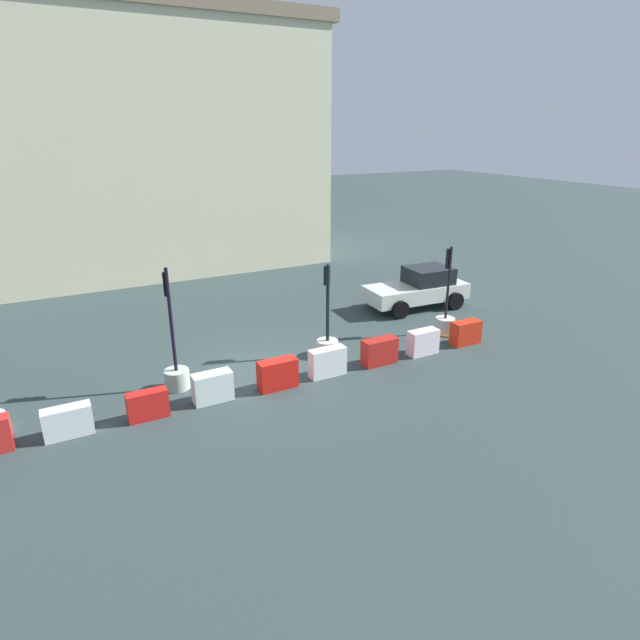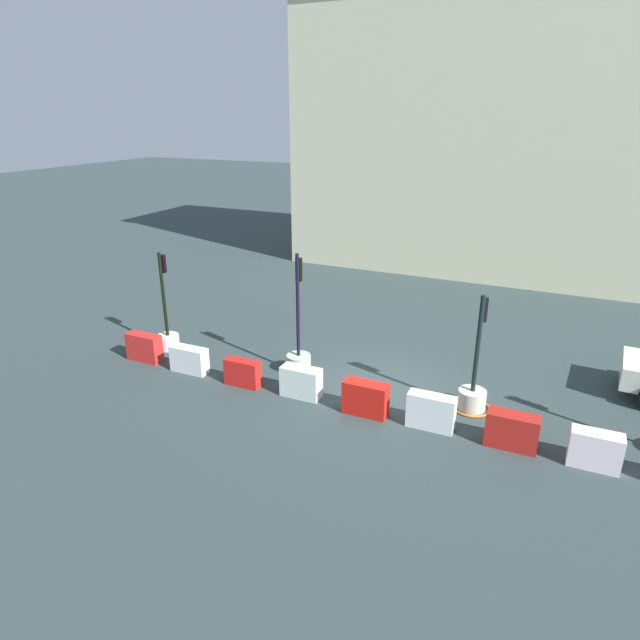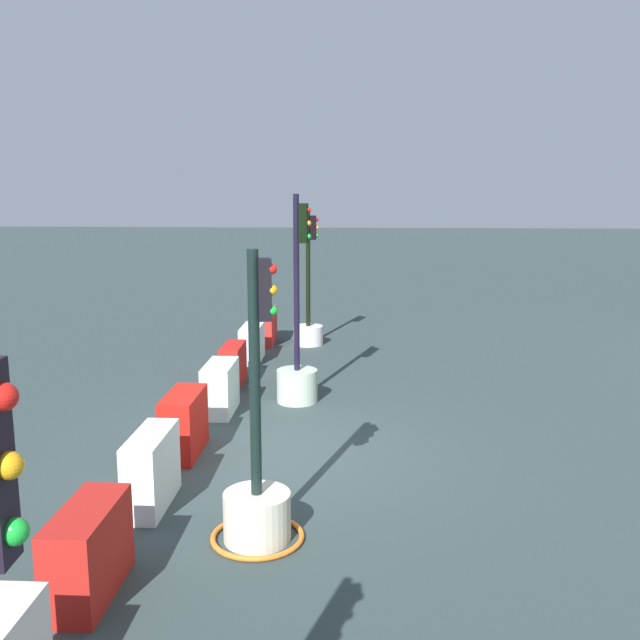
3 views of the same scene
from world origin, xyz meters
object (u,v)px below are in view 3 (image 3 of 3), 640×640
Objects in this scene: traffic_light_1 at (297,369)px; construction_barrier_2 at (233,364)px; construction_barrier_0 at (266,326)px; traffic_light_2 at (257,497)px; construction_barrier_6 at (88,552)px; construction_barrier_1 at (252,343)px; construction_barrier_3 at (220,388)px; construction_barrier_5 at (151,470)px; construction_barrier_4 at (184,424)px; traffic_light_0 at (309,323)px.

traffic_light_1 is 1.72m from construction_barrier_2.
construction_barrier_0 is 3.62m from construction_barrier_2.
construction_barrier_6 is at bearing -50.67° from traffic_light_2.
traffic_light_2 is 2.77× the size of construction_barrier_0.
construction_barrier_1 is at bearing -170.52° from traffic_light_2.
traffic_light_2 is 1.78m from construction_barrier_6.
traffic_light_1 is 4.84m from construction_barrier_0.
construction_barrier_0 is at bearing 177.96° from construction_barrier_2.
construction_barrier_5 is at bearing -1.41° from construction_barrier_3.
construction_barrier_3 is (-4.28, -1.27, -0.06)m from traffic_light_2.
traffic_light_2 is 2.84× the size of construction_barrier_3.
traffic_light_1 is 3.16× the size of construction_barrier_4.
construction_barrier_6 is (7.16, 0.01, 0.04)m from construction_barrier_2.
traffic_light_1 is 3.14× the size of construction_barrier_5.
traffic_light_1 is 3.18× the size of construction_barrier_1.
traffic_light_0 is 1.04m from construction_barrier_0.
construction_barrier_4 is (-2.40, -1.40, -0.04)m from traffic_light_2.
construction_barrier_0 is at bearing 179.36° from construction_barrier_6.
construction_barrier_2 is (3.62, -0.13, -0.05)m from construction_barrier_0.
construction_barrier_4 is (3.64, -0.02, 0.05)m from construction_barrier_2.
traffic_light_1 is 3.22m from construction_barrier_1.
construction_barrier_5 is at bearing -17.19° from traffic_light_1.
traffic_light_2 reaches higher than construction_barrier_5.
construction_barrier_3 is (0.69, -1.22, -0.16)m from traffic_light_1.
traffic_light_1 is (4.63, 0.17, 0.04)m from traffic_light_0.
construction_barrier_4 is 3.53m from construction_barrier_6.
construction_barrier_1 is 0.99× the size of construction_barrier_4.
construction_barrier_0 is at bearing -93.24° from traffic_light_0.
construction_barrier_5 is (4.23, -1.31, -0.14)m from traffic_light_1.
construction_barrier_0 is at bearing 179.84° from construction_barrier_3.
traffic_light_2 is at bearing 7.42° from construction_barrier_0.
construction_barrier_6 is (1.87, -0.02, -0.02)m from construction_barrier_5.
construction_barrier_1 is at bearing 179.70° from construction_barrier_5.
construction_barrier_1 is 0.99× the size of construction_barrier_5.
construction_barrier_4 is 1.66m from construction_barrier_5.
traffic_light_1 is 3.11× the size of construction_barrier_6.
traffic_light_2 is (4.97, 0.05, -0.10)m from traffic_light_1.
traffic_light_1 is 3.49× the size of construction_barrier_2.
construction_barrier_5 is (-0.74, -1.36, -0.04)m from traffic_light_2.
construction_barrier_6 is (9.04, -0.06, 0.04)m from construction_barrier_1.
traffic_light_2 is at bearing 0.58° from traffic_light_1.
construction_barrier_0 reaches higher than construction_barrier_2.
construction_barrier_1 is 9.04m from construction_barrier_6.
traffic_light_1 is 1.41m from construction_barrier_3.
traffic_light_0 is at bearing -178.65° from traffic_light_2.
traffic_light_1 reaches higher than traffic_light_2.
traffic_light_2 is (9.60, 0.23, -0.06)m from traffic_light_0.
traffic_light_0 reaches higher than construction_barrier_6.
traffic_light_2 is at bearing 16.56° from construction_barrier_3.
traffic_light_0 is at bearing 173.87° from construction_barrier_6.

